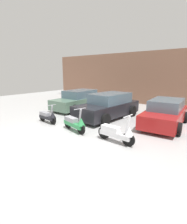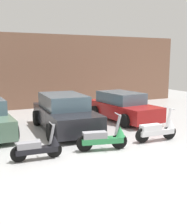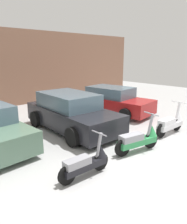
{
  "view_description": "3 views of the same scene",
  "coord_description": "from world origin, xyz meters",
  "px_view_note": "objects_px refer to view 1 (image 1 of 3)",
  "views": [
    {
      "loc": [
        5.57,
        -4.73,
        2.6
      ],
      "look_at": [
        0.31,
        1.74,
        0.66
      ],
      "focal_mm": 28.0,
      "sensor_mm": 36.0,
      "label": 1
    },
    {
      "loc": [
        -3.63,
        -6.82,
        2.75
      ],
      "look_at": [
        0.45,
        1.6,
        0.98
      ],
      "focal_mm": 45.0,
      "sensor_mm": 36.0,
      "label": 2
    },
    {
      "loc": [
        -4.84,
        -2.89,
        2.78
      ],
      "look_at": [
        0.21,
        2.34,
        0.86
      ],
      "focal_mm": 35.0,
      "sensor_mm": 36.0,
      "label": 3
    }
  ],
  "objects_px": {
    "scooter_front_right": "(75,123)",
    "car_rear_center": "(108,106)",
    "car_rear_left": "(78,100)",
    "scooter_front_center": "(117,133)",
    "scooter_front_left": "(48,116)",
    "car_rear_right": "(165,113)"
  },
  "relations": [
    {
      "from": "car_rear_right",
      "to": "scooter_front_right",
      "type": "bearing_deg",
      "value": -44.54
    },
    {
      "from": "scooter_front_right",
      "to": "car_rear_left",
      "type": "relative_size",
      "value": 0.4
    },
    {
      "from": "scooter_front_left",
      "to": "car_rear_center",
      "type": "xyz_separation_m",
      "value": [
        1.8,
        2.84,
        0.31
      ]
    },
    {
      "from": "car_rear_left",
      "to": "car_rear_center",
      "type": "distance_m",
      "value": 3.0
    },
    {
      "from": "scooter_front_right",
      "to": "scooter_front_center",
      "type": "xyz_separation_m",
      "value": [
        2.12,
        0.09,
        0.0
      ]
    },
    {
      "from": "scooter_front_left",
      "to": "scooter_front_center",
      "type": "height_order",
      "value": "scooter_front_center"
    },
    {
      "from": "scooter_front_right",
      "to": "scooter_front_center",
      "type": "relative_size",
      "value": 0.98
    },
    {
      "from": "scooter_front_right",
      "to": "car_rear_left",
      "type": "bearing_deg",
      "value": 144.46
    },
    {
      "from": "scooter_front_left",
      "to": "scooter_front_right",
      "type": "relative_size",
      "value": 0.91
    },
    {
      "from": "scooter_front_left",
      "to": "scooter_front_right",
      "type": "xyz_separation_m",
      "value": [
        2.02,
        -0.07,
        0.04
      ]
    },
    {
      "from": "scooter_front_right",
      "to": "car_rear_center",
      "type": "height_order",
      "value": "car_rear_center"
    },
    {
      "from": "scooter_front_right",
      "to": "scooter_front_center",
      "type": "height_order",
      "value": "scooter_front_center"
    },
    {
      "from": "scooter_front_right",
      "to": "car_rear_center",
      "type": "distance_m",
      "value": 2.92
    },
    {
      "from": "scooter_front_left",
      "to": "car_rear_center",
      "type": "relative_size",
      "value": 0.34
    },
    {
      "from": "scooter_front_right",
      "to": "car_rear_center",
      "type": "relative_size",
      "value": 0.37
    },
    {
      "from": "scooter_front_center",
      "to": "car_rear_right",
      "type": "xyz_separation_m",
      "value": [
        0.67,
        3.36,
        0.21
      ]
    },
    {
      "from": "car_rear_left",
      "to": "car_rear_right",
      "type": "relative_size",
      "value": 1.02
    },
    {
      "from": "scooter_front_left",
      "to": "car_rear_right",
      "type": "height_order",
      "value": "car_rear_right"
    },
    {
      "from": "car_rear_left",
      "to": "scooter_front_center",
      "type": "bearing_deg",
      "value": 55.25
    },
    {
      "from": "car_rear_left",
      "to": "car_rear_center",
      "type": "bearing_deg",
      "value": 76.44
    },
    {
      "from": "scooter_front_center",
      "to": "car_rear_left",
      "type": "distance_m",
      "value": 6.3
    },
    {
      "from": "scooter_front_right",
      "to": "car_rear_center",
      "type": "bearing_deg",
      "value": 106.87
    }
  ]
}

